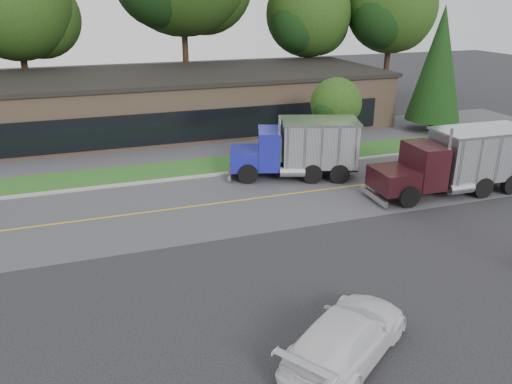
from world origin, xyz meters
TOP-DOWN VIEW (x-y plane):
  - ground at (0.00, 0.00)m, footprint 140.00×140.00m
  - road at (0.00, 9.00)m, footprint 60.00×8.00m
  - center_line at (0.00, 9.00)m, footprint 60.00×0.12m
  - curb at (0.00, 13.20)m, footprint 60.00×0.30m
  - grass_verge at (0.00, 15.00)m, footprint 60.00×3.40m
  - far_parking at (0.00, 20.00)m, footprint 60.00×7.00m
  - strip_mall at (2.00, 26.00)m, footprint 32.00×12.00m
  - tree_far_b at (-9.85, 34.12)m, footprint 9.72×9.14m
  - tree_far_d at (16.13, 33.10)m, footprint 8.72×8.21m
  - tree_far_e at (24.14, 31.11)m, footprint 9.34×8.79m
  - evergreen_right at (20.00, 18.00)m, footprint 4.13×4.13m
  - tree_verge at (10.05, 15.04)m, footprint 3.54×3.33m
  - dump_truck_blue at (6.05, 11.44)m, footprint 7.61×4.65m
  - dump_truck_maroon at (13.05, 6.49)m, footprint 8.94×2.89m
  - rally_car at (0.96, -3.48)m, footprint 5.41×4.65m

SIDE VIEW (x-z plane):
  - ground at x=0.00m, z-range 0.00..0.00m
  - road at x=0.00m, z-range -0.01..0.01m
  - center_line at x=0.00m, z-range 0.00..0.00m
  - curb at x=0.00m, z-range -0.06..0.06m
  - grass_verge at x=0.00m, z-range -0.01..0.01m
  - far_parking at x=0.00m, z-range -0.01..0.01m
  - rally_car at x=0.96m, z-range 0.00..1.49m
  - dump_truck_blue at x=6.05m, z-range 0.12..3.48m
  - dump_truck_maroon at x=13.05m, z-range 0.13..3.49m
  - strip_mall at x=2.00m, z-range 0.00..4.00m
  - tree_verge at x=10.05m, z-range 0.68..5.73m
  - evergreen_right at x=20.00m, z-range 0.46..9.84m
  - tree_far_d at x=16.13m, z-range 1.72..14.16m
  - tree_far_e at x=24.14m, z-range 1.84..15.16m
  - tree_far_b at x=-9.85m, z-range 1.91..15.77m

